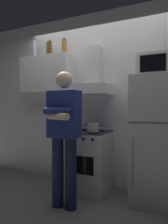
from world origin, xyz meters
TOP-DOWN VIEW (x-y plane):
  - ground_plane at (0.00, 0.00)m, footprint 7.00×7.00m
  - back_wall_tiled at (0.00, 0.60)m, footprint 4.80×0.10m
  - upper_cabinet at (-0.85, 0.37)m, footprint 0.90×0.37m
  - stove_oven at (-0.05, 0.25)m, footprint 0.60×0.62m
  - range_hood at (-0.05, 0.38)m, footprint 0.60×0.44m
  - refrigerator at (0.90, 0.25)m, footprint 0.60×0.62m
  - microwave at (0.90, 0.27)m, footprint 0.48×0.37m
  - person_standing at (-0.10, -0.36)m, footprint 0.38×0.33m
  - cooking_pot at (0.08, 0.13)m, footprint 0.27×0.17m
  - bottle_beer_brown at (-0.78, 0.36)m, footprint 0.07×0.07m
  - bottle_liquor_amber at (-0.53, 0.39)m, footprint 0.08×0.08m
  - bottle_vodka_clear at (-1.10, 0.36)m, footprint 0.07×0.07m
  - bottle_olive_oil at (-0.87, 0.42)m, footprint 0.06×0.06m

SIDE VIEW (x-z plane):
  - ground_plane at x=0.00m, z-range 0.00..0.00m
  - stove_oven at x=-0.05m, z-range 0.00..0.87m
  - refrigerator at x=0.90m, z-range 0.00..1.60m
  - person_standing at x=-0.10m, z-range 0.08..1.72m
  - cooking_pot at x=0.08m, z-range 0.87..0.99m
  - back_wall_tiled at x=0.00m, z-range 0.00..2.70m
  - range_hood at x=-0.05m, z-range 1.22..1.97m
  - microwave at x=0.90m, z-range 1.60..1.88m
  - upper_cabinet at x=-0.85m, z-range 1.45..2.05m
  - bottle_beer_brown at x=-0.78m, z-range 2.04..2.30m
  - bottle_liquor_amber at x=-0.53m, z-range 2.04..2.30m
  - bottle_olive_oil at x=-0.87m, z-range 2.04..2.31m
  - bottle_vodka_clear at x=-1.10m, z-range 2.04..2.35m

